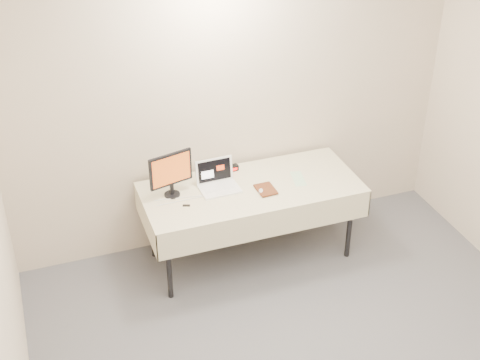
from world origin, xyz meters
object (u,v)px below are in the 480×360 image
object	(u,v)px
table	(251,193)
laptop	(217,181)
monitor	(171,171)
book	(258,182)

from	to	relation	value
table	laptop	distance (m)	0.31
monitor	book	xyz separation A→B (m)	(0.68, -0.20, -0.13)
table	book	bearing A→B (deg)	-79.79
laptop	monitor	size ratio (longest dim) A/B	0.86
monitor	laptop	bearing A→B (deg)	-15.04
laptop	book	xyz separation A→B (m)	(0.29, -0.19, 0.04)
laptop	monitor	bearing A→B (deg)	177.10
laptop	book	world-z (taller)	laptop
laptop	monitor	distance (m)	0.43
laptop	monitor	world-z (taller)	monitor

